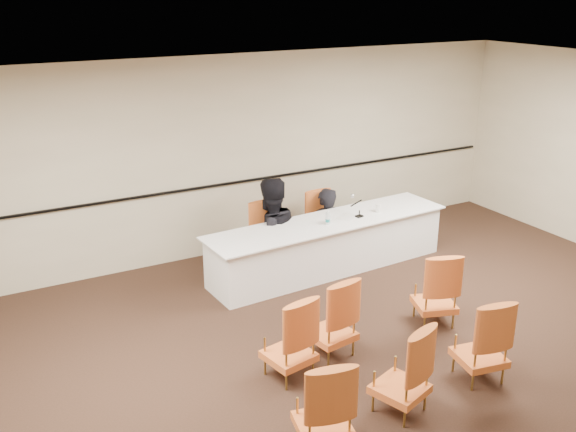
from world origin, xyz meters
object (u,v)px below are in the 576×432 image
object	(u,v)px
water_bottle	(328,217)
aud_chair_front_mid	(331,316)
coffee_cup	(378,208)
drinking_glass	(328,219)
microphone	(360,207)
panel_table	(328,245)
aud_chair_back_right	(481,338)
panelist_second	(270,241)
aud_chair_front_left	(289,337)
aud_chair_back_mid	(401,369)
panelist_main	(325,238)
aud_chair_back_left	(323,404)
aud_chair_front_right	(436,287)
panelist_main_chair	(325,223)
panelist_second_chair	(270,235)

from	to	relation	value
water_bottle	aud_chair_front_mid	world-z (taller)	water_bottle
coffee_cup	drinking_glass	bearing A→B (deg)	-178.45
microphone	panel_table	bearing A→B (deg)	165.27
aud_chair_back_right	water_bottle	bearing A→B (deg)	100.48
panelist_second	aud_chair_front_left	size ratio (longest dim) A/B	2.01
aud_chair_front_mid	aud_chair_back_mid	size ratio (longest dim) A/B	1.00
panel_table	water_bottle	xyz separation A→B (m)	(-0.09, -0.10, 0.48)
panelist_main	aud_chair_back_left	distance (m)	4.52
panelist_main	drinking_glass	size ratio (longest dim) A/B	16.11
panel_table	aud_chair_back_left	distance (m)	3.88
aud_chair_front_mid	aud_chair_front_right	bearing A→B (deg)	-8.34
panelist_main_chair	drinking_glass	bearing A→B (deg)	-121.52
drinking_glass	aud_chair_front_mid	bearing A→B (deg)	-121.11
aud_chair_front_left	aud_chair_front_right	xyz separation A→B (m)	(2.11, 0.16, 0.00)
aud_chair_back_right	coffee_cup	bearing A→B (deg)	83.67
panelist_main	panelist_main_chair	distance (m)	0.25
panel_table	aud_chair_front_right	bearing A→B (deg)	-84.88
coffee_cup	aud_chair_back_left	size ratio (longest dim) A/B	0.13
panelist_main_chair	water_bottle	xyz separation A→B (m)	(-0.38, -0.68, 0.37)
aud_chair_back_mid	aud_chair_front_right	bearing A→B (deg)	20.53
drinking_glass	aud_chair_front_right	world-z (taller)	aud_chair_front_right
coffee_cup	aud_chair_back_left	world-z (taller)	aud_chair_back_left
panelist_second_chair	aud_chair_front_right	distance (m)	2.67
panelist_main_chair	aud_chair_front_right	world-z (taller)	same
panelist_main_chair	aud_chair_front_left	bearing A→B (deg)	-131.34
panelist_main_chair	panelist_second	bearing A→B (deg)	180.00
aud_chair_back_right	panelist_second_chair	bearing A→B (deg)	109.79
panelist_second_chair	aud_chair_back_right	bearing A→B (deg)	-83.88
panelist_main	panelist_second_chair	xyz separation A→B (m)	(-0.98, -0.06, 0.25)
aud_chair_back_mid	coffee_cup	bearing A→B (deg)	38.65
aud_chair_front_left	panelist_main_chair	bearing A→B (deg)	41.61
panelist_second	aud_chair_back_left	size ratio (longest dim) A/B	2.01
aud_chair_front_right	panelist_second_chair	bearing A→B (deg)	130.70
water_bottle	aud_chair_front_mid	distance (m)	2.19
coffee_cup	aud_chair_back_mid	size ratio (longest dim) A/B	0.13
aud_chair_front_mid	aud_chair_back_right	distance (m)	1.59
panelist_second_chair	aud_chair_back_left	bearing A→B (deg)	-113.83
microphone	drinking_glass	bearing A→B (deg)	171.09
panelist_main_chair	aud_chair_back_left	bearing A→B (deg)	-125.27
water_bottle	aud_chair_front_right	bearing A→B (deg)	-78.36
panelist_main_chair	coffee_cup	distance (m)	0.88
aud_chair_back_mid	panelist_main	bearing A→B (deg)	49.93
panelist_second	water_bottle	xyz separation A→B (m)	(0.60, -0.62, 0.46)
panelist_second	microphone	world-z (taller)	panelist_second
drinking_glass	aud_chair_front_right	bearing A→B (deg)	-80.11
panelist_main	microphone	world-z (taller)	microphone
drinking_glass	aud_chair_front_mid	size ratio (longest dim) A/B	0.11
aud_chair_back_mid	panelist_second	bearing A→B (deg)	63.86
water_bottle	coffee_cup	bearing A→B (deg)	4.94
panelist_main	panelist_main_chair	world-z (taller)	panelist_main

